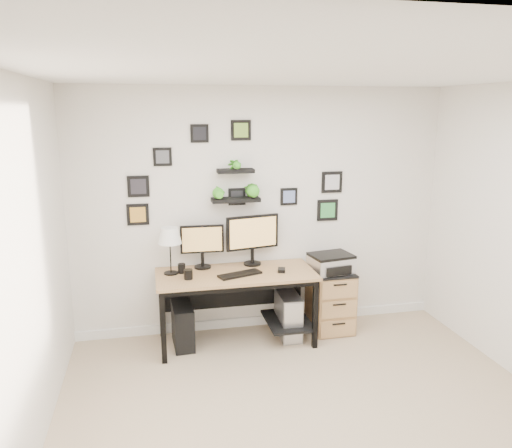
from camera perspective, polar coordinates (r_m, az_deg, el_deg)
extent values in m
plane|color=tan|center=(4.07, 7.41, -22.65)|extent=(4.00, 4.00, 0.00)
plane|color=white|center=(3.32, 8.77, 16.94)|extent=(4.00, 4.00, 0.00)
plane|color=silver|center=(5.34, 0.69, 1.50)|extent=(4.00, 0.00, 4.00)
plane|color=silver|center=(3.38, -25.97, -6.69)|extent=(0.00, 4.00, 4.00)
cube|color=white|center=(5.71, 0.69, -10.93)|extent=(4.00, 0.03, 0.10)
cube|color=#AE8452|center=(5.07, -2.30, -5.76)|extent=(1.60, 0.70, 0.03)
cube|color=black|center=(5.08, -2.30, -6.19)|extent=(1.54, 0.64, 0.05)
cube|color=black|center=(5.47, -2.87, -7.40)|extent=(1.44, 0.02, 0.41)
cube|color=black|center=(5.38, 3.64, -10.96)|extent=(0.45, 0.63, 0.03)
cube|color=black|center=(4.86, -10.56, -11.57)|extent=(0.05, 0.05, 0.72)
cube|color=black|center=(5.42, -10.76, -8.96)|extent=(0.05, 0.05, 0.72)
cube|color=black|center=(5.11, 6.79, -10.21)|extent=(0.05, 0.05, 0.72)
cube|color=black|center=(5.63, 4.81, -7.88)|extent=(0.05, 0.05, 0.72)
cylinder|color=black|center=(5.24, -6.11, -4.90)|extent=(0.18, 0.18, 0.02)
cylinder|color=black|center=(5.22, -6.13, -4.08)|extent=(0.04, 0.04, 0.16)
cube|color=black|center=(5.15, -6.19, -1.72)|extent=(0.45, 0.05, 0.29)
cube|color=tan|center=(5.14, -6.17, -1.78)|extent=(0.40, 0.02, 0.25)
cylinder|color=black|center=(5.32, -0.42, -4.55)|extent=(0.22, 0.22, 0.02)
cylinder|color=black|center=(5.30, -0.42, -3.70)|extent=(0.04, 0.04, 0.16)
cube|color=black|center=(5.22, -0.40, -0.95)|extent=(0.57, 0.14, 0.36)
cube|color=tan|center=(5.20, -0.32, -1.00)|extent=(0.51, 0.10, 0.31)
cube|color=black|center=(4.98, -1.85, -5.77)|extent=(0.46, 0.28, 0.02)
cube|color=black|center=(5.10, 2.93, -5.28)|extent=(0.10, 0.13, 0.03)
cylinder|color=black|center=(5.11, -9.68, -5.54)|extent=(0.14, 0.14, 0.01)
cylinder|color=black|center=(5.04, -9.77, -3.19)|extent=(0.01, 0.01, 0.43)
cone|color=white|center=(5.00, -9.85, -1.31)|extent=(0.23, 0.23, 0.16)
cylinder|color=black|center=(4.91, -7.74, -5.72)|extent=(0.09, 0.09, 0.10)
cylinder|color=black|center=(5.10, -8.50, -5.04)|extent=(0.08, 0.08, 0.10)
cube|color=black|center=(5.22, -8.38, -11.40)|extent=(0.21, 0.44, 0.44)
cube|color=gray|center=(5.39, 3.71, -10.33)|extent=(0.22, 0.47, 0.47)
cube|color=silver|center=(5.18, 4.33, -11.33)|extent=(0.19, 0.02, 0.44)
cube|color=#AE8452|center=(5.57, 8.47, -8.64)|extent=(0.42, 0.50, 0.65)
cube|color=black|center=(5.45, 8.59, -5.37)|extent=(0.43, 0.51, 0.02)
cube|color=#AE8452|center=(5.43, 9.36, -11.74)|extent=(0.39, 0.02, 0.18)
cylinder|color=black|center=(5.39, 9.44, -11.21)|extent=(0.14, 0.02, 0.02)
cube|color=#AE8452|center=(5.34, 9.45, -9.62)|extent=(0.39, 0.02, 0.18)
cylinder|color=black|center=(5.31, 9.53, -9.07)|extent=(0.14, 0.02, 0.02)
cube|color=#AE8452|center=(5.26, 9.54, -7.44)|extent=(0.39, 0.02, 0.18)
cylinder|color=black|center=(5.23, 9.62, -6.87)|extent=(0.14, 0.02, 0.02)
cube|color=silver|center=(5.38, 8.56, -4.56)|extent=(0.47, 0.39, 0.16)
cube|color=black|center=(5.35, 8.59, -3.57)|extent=(0.47, 0.39, 0.03)
cube|color=black|center=(5.24, 9.49, -5.34)|extent=(0.29, 0.07, 0.10)
cube|color=black|center=(5.17, -2.34, 2.79)|extent=(0.50, 0.18, 0.04)
cube|color=black|center=(5.11, -2.35, 6.09)|extent=(0.38, 0.15, 0.04)
imported|color=green|center=(5.11, -4.24, 4.43)|extent=(0.15, 0.12, 0.27)
imported|color=green|center=(5.17, -0.49, 4.56)|extent=(0.15, 0.15, 0.27)
imported|color=green|center=(5.10, -2.37, 7.73)|extent=(0.13, 0.09, 0.25)
cube|color=black|center=(5.12, -6.48, 10.25)|extent=(0.18, 0.02, 0.18)
cube|color=black|center=(5.11, -6.46, 10.24)|extent=(0.13, 0.00, 0.13)
cube|color=black|center=(5.24, -2.19, 3.15)|extent=(0.18, 0.02, 0.18)
cube|color=black|center=(5.23, -2.17, 3.13)|extent=(0.13, 0.00, 0.13)
cube|color=black|center=(5.20, -13.35, 1.06)|extent=(0.22, 0.02, 0.22)
cube|color=gold|center=(5.19, -13.35, 1.04)|extent=(0.15, 0.00, 0.15)
cube|color=black|center=(5.37, 3.78, 3.15)|extent=(0.19, 0.02, 0.19)
cube|color=#6375AD|center=(5.36, 3.81, 3.13)|extent=(0.13, 0.00, 0.13)
cube|color=black|center=(5.18, -1.74, 10.67)|extent=(0.21, 0.02, 0.21)
cube|color=olive|center=(5.17, -1.72, 10.66)|extent=(0.14, 0.00, 0.14)
cube|color=black|center=(5.15, -13.30, 4.21)|extent=(0.22, 0.02, 0.22)
cube|color=#242229|center=(5.13, -13.30, 4.19)|extent=(0.15, 0.00, 0.15)
cube|color=black|center=(5.11, -10.64, 7.56)|extent=(0.18, 0.02, 0.18)
cube|color=#494B50|center=(5.10, -10.64, 7.54)|extent=(0.13, 0.00, 0.13)
cube|color=black|center=(5.50, 8.67, 4.75)|extent=(0.23, 0.02, 0.23)
cube|color=#B6B5B9|center=(5.49, 8.71, 4.74)|extent=(0.16, 0.00, 0.16)
cube|color=black|center=(5.54, 8.17, 1.58)|extent=(0.23, 0.02, 0.23)
cube|color=green|center=(5.53, 8.21, 1.56)|extent=(0.16, 0.00, 0.16)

